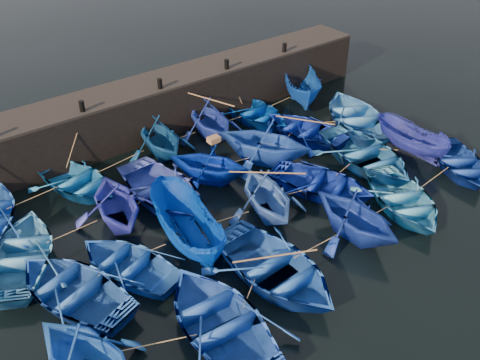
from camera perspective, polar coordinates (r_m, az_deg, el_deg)
ground at (r=21.32m, az=5.24°, el=-5.43°), size 120.00×120.00×0.00m
quay_wall at (r=27.93m, az=-9.20°, el=7.69°), size 26.00×2.50×2.50m
quay_top at (r=27.37m, az=-9.45°, el=10.14°), size 26.00×2.50×0.12m
bollard_1 at (r=25.06m, az=-16.51°, el=7.56°), size 0.24×0.24×0.50m
bollard_2 at (r=26.52m, az=-8.55°, el=10.14°), size 0.24×0.24×0.50m
bollard_3 at (r=28.47m, az=-1.44°, el=12.25°), size 0.24×0.24×0.50m
bollard_4 at (r=30.82m, az=4.76°, el=13.92°), size 0.24×0.24×0.50m
boat_1 at (r=24.22m, az=-16.94°, el=-0.17°), size 4.26×5.11×0.91m
boat_2 at (r=25.69m, az=-8.59°, el=4.62°), size 3.74×4.20×2.01m
boat_3 at (r=26.95m, az=-3.26°, el=6.57°), size 4.01×4.46×2.08m
boat_4 at (r=28.72m, az=1.68°, el=7.18°), size 3.49×4.72×0.95m
boat_5 at (r=30.74m, az=6.67°, el=9.88°), size 4.28×5.12×1.90m
boat_6 at (r=21.01m, az=-22.22°, el=-7.32°), size 5.38×5.92×1.01m
boat_7 at (r=21.54m, az=-13.05°, el=-2.32°), size 4.17×4.59×2.08m
boat_8 at (r=22.73m, az=-8.23°, el=-1.08°), size 3.99×5.41×1.09m
boat_9 at (r=23.53m, az=-3.34°, el=1.82°), size 4.68×4.80×1.92m
boat_10 at (r=24.79m, az=2.60°, el=4.21°), size 5.52×5.72×2.31m
boat_11 at (r=27.33m, az=6.91°, el=5.42°), size 4.14×5.13×0.94m
boat_12 at (r=28.82m, az=12.24°, el=6.70°), size 5.96×6.68×1.14m
boat_13 at (r=19.08m, az=-17.37°, el=-11.00°), size 4.87×5.73×1.01m
boat_14 at (r=19.63m, az=-11.85°, el=-8.69°), size 4.28×4.99×0.87m
boat_15 at (r=20.07m, az=-5.81°, el=-4.96°), size 2.52×5.08×1.88m
boat_16 at (r=21.49m, az=2.85°, el=-1.53°), size 4.23×4.60×2.03m
boat_17 at (r=23.28m, az=8.68°, el=-0.36°), size 4.91×5.58×0.96m
boat_18 at (r=25.49m, az=13.32°, el=2.61°), size 4.59×5.91×1.13m
boat_19 at (r=26.84m, az=17.74°, el=4.05°), size 1.85×4.07×1.53m
boat_20 at (r=16.37m, az=-16.13°, el=-17.62°), size 4.43×4.81×2.11m
boat_21 at (r=17.28m, az=-2.10°, el=-14.77°), size 4.12×5.50×1.09m
boat_22 at (r=18.89m, az=3.72°, el=-9.40°), size 4.15×5.58×1.11m
boat_23 at (r=20.80m, az=12.23°, el=-3.71°), size 3.52×4.04×2.07m
boat_24 at (r=23.08m, az=16.99°, el=-1.97°), size 4.91×5.63×0.98m
boat_25 at (r=26.46m, az=22.38°, el=1.70°), size 4.81×5.17×0.87m
wooden_crate at (r=23.10m, az=-2.82°, el=4.33°), size 0.52×0.37×0.25m
mooring_ropes at (r=23.80m, az=-3.13°, el=2.03°), size 17.73×11.98×2.10m
loose_oars at (r=23.05m, az=2.51°, el=2.89°), size 10.04×11.85×1.20m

